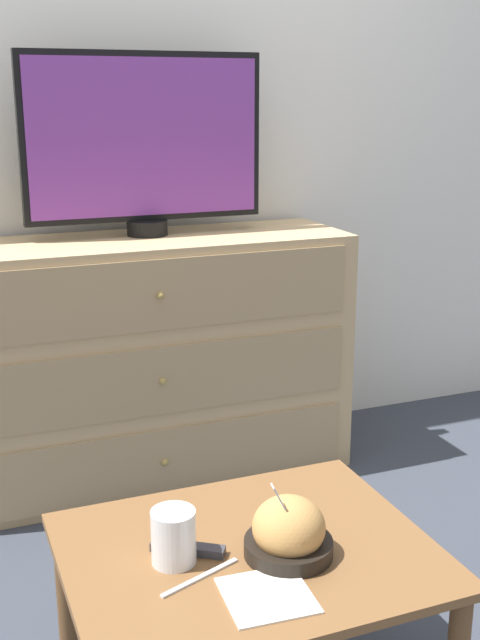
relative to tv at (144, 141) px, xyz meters
The scene contains 10 objects.
ground_plane 1.17m from the tv, 100.34° to the left, with size 12.00×12.00×0.00m, color #383D47.
wall_back 0.25m from the tv, 99.10° to the left, with size 12.00×0.05×2.60m.
dresser 0.73m from the tv, 121.96° to the right, with size 1.40×0.45×0.84m.
tv is the anchor object (origin of this frame).
coffee_table 1.50m from the tv, 96.56° to the right, with size 0.75×0.60×0.41m.
takeout_bowl 1.49m from the tv, 93.39° to the right, with size 0.18×0.18×0.17m.
drink_cup 1.46m from the tv, 103.49° to the right, with size 0.09×0.09×0.11m.
napkin 1.61m from the tv, 96.92° to the right, with size 0.17×0.17×0.00m.
knife 1.54m from the tv, 101.54° to the right, with size 0.18×0.07×0.01m.
remote_control 1.46m from the tv, 102.13° to the right, with size 0.14×0.11×0.02m.
Camera 1 is at (-0.66, -2.78, 1.30)m, focal length 45.00 mm.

